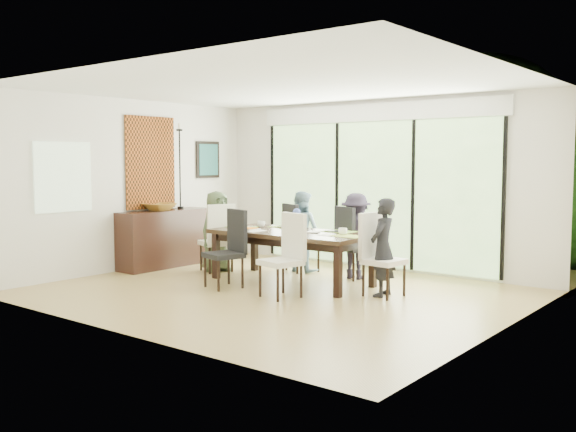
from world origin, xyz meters
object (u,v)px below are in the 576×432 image
Objects in this scene: sideboard at (165,238)px; cup_b at (296,230)px; chair_far_right at (357,242)px; chair_near_right at (281,255)px; person_far_left at (302,231)px; cup_a at (261,224)px; laptop at (243,227)px; chair_near_left at (224,249)px; person_far_right at (356,236)px; table_top at (292,233)px; chair_right_end at (384,255)px; chair_left_end at (216,237)px; cup_c at (343,231)px; chair_far_left at (302,237)px; person_left_end at (217,231)px; vase at (297,227)px; person_right_end at (383,247)px; bowl at (160,207)px.

cup_b is at bearing 2.27° from sideboard.
chair_near_right is (-0.05, -1.72, 0.00)m from chair_far_right.
person_far_left is 0.74m from cup_a.
chair_far_right is at bearing 101.80° from chair_near_right.
cup_b is (1.00, 0.00, 0.03)m from laptop.
person_far_right is at bearing 74.78° from chair_near_left.
sideboard is (-2.47, -0.20, -0.24)m from table_top.
cup_a is at bearing 17.82° from person_far_right.
chair_near_left is at bearing 90.84° from person_far_left.
chair_near_left is at bearing -119.89° from table_top.
chair_right_end is 0.85× the size of person_far_left.
chair_left_end is 11.00× the size of cup_b.
chair_right_end and chair_near_left have the same top height.
cup_c reaches higher than laptop.
person_far_left and person_far_right have the same top height.
chair_left_end is 1.35m from chair_far_left.
sideboard is (-0.99, -0.20, -0.17)m from person_left_end.
vase is at bearing -35.46° from laptop.
person_right_end reaches higher than cup_c.
person_left_end reaches higher than cup_c.
person_right_end is (1.48, 0.00, -0.07)m from table_top.
chair_right_end is 1.47m from vase.
person_far_left is (-0.45, 0.83, -0.07)m from table_top.
chair_near_right reaches higher than sideboard.
person_left_end is 1.54m from vase.
chair_near_left is 1.04m from cup_b.
person_right_end is 3.91× the size of laptop.
bowl reaches higher than cup_b.
cup_a is at bearing 117.58° from chair_near_left.
person_far_left is 2.35m from bowl.
chair_far_left is 0.85× the size of person_far_left.
bowl is at bearing -49.37° from chair_left_end.
cup_a is 0.25× the size of bowl.
person_right_end is at bearing 127.53° from person_far_right.
chair_far_left is 0.85× the size of person_far_right.
chair_right_end is 2.36m from laptop.
person_far_right is 10.40× the size of cup_a.
sideboard is at bearing 98.58° from chair_right_end.
vase is (-0.50, -0.78, 0.16)m from person_far_right.
cup_b is 0.81× the size of cup_c.
chair_far_left is 0.85× the size of person_right_end.
table_top is 0.98m from chair_far_left.
cup_b is at bearing 109.82° from chair_left_end.
person_far_left is at bearing 27.07° from sideboard.
chair_right_end is 3.33× the size of laptop.
person_left_end is at bearing -180.00° from table_top.
chair_right_end is 3.98m from sideboard.
cup_b is (-0.40, -0.95, 0.24)m from chair_far_right.
person_right_end is at bearing -83.23° from person_left_end.
chair_right_end is 0.75m from cup_c.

